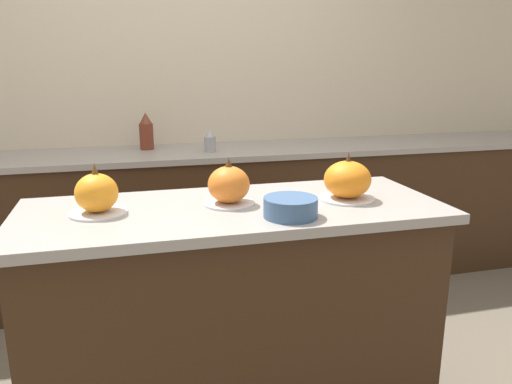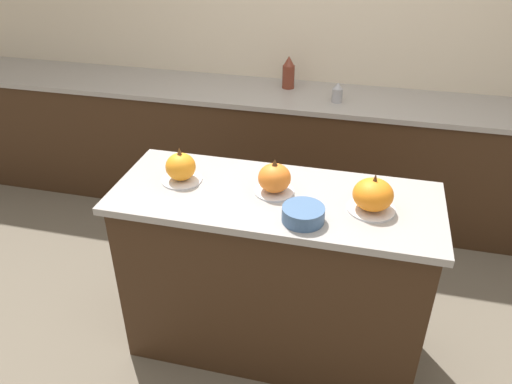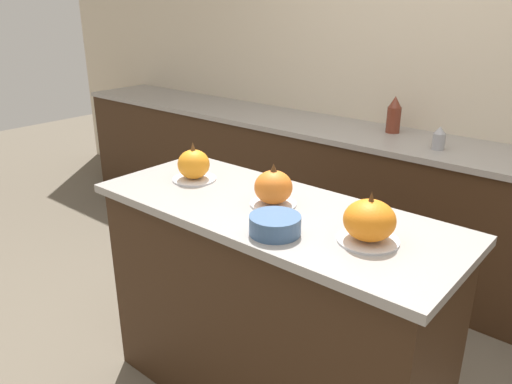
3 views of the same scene
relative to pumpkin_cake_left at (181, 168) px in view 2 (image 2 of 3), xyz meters
The scene contains 10 objects.
ground_plane 1.12m from the pumpkin_cake_left, ahead, with size 12.00×12.00×0.00m, color #665B4C.
wall_back 1.79m from the pumpkin_cake_left, 74.93° to the left, with size 8.00×0.06×2.50m.
kitchen_island 0.71m from the pumpkin_cake_left, ahead, with size 1.50×0.60×0.96m.
back_counter 1.57m from the pumpkin_cake_left, 71.57° to the left, with size 6.00×0.60×0.92m.
pumpkin_cake_left is the anchor object (origin of this frame).
pumpkin_cake_center 0.45m from the pumpkin_cake_left, ahead, with size 0.18×0.18×0.17m.
pumpkin_cake_right 0.89m from the pumpkin_cake_left, ahead, with size 0.21×0.21×0.18m.
bottle_tall 1.52m from the pumpkin_cake_left, 81.06° to the left, with size 0.09×0.09×0.23m.
bottle_short 1.44m from the pumpkin_cake_left, 65.07° to the left, with size 0.07×0.07×0.13m.
mixing_bowl 0.65m from the pumpkin_cake_left, 17.90° to the right, with size 0.18×0.18×0.07m.
Camera 2 is at (0.38, -1.90, 2.15)m, focal length 35.00 mm.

